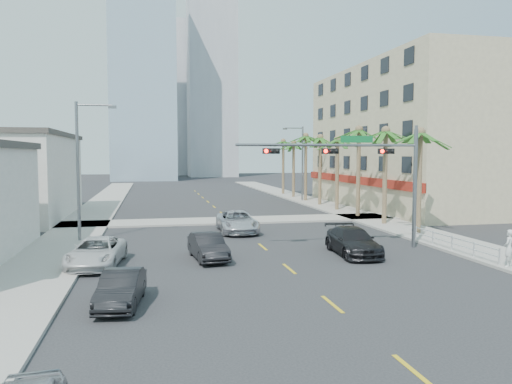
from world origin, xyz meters
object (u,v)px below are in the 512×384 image
car_parked_mid (121,288)px  car_lane_center (237,222)px  car_lane_right (353,241)px  pedestrian (509,248)px  traffic_signal_mast (366,165)px  car_lane_left (208,246)px  car_parked_far (96,252)px

car_parked_mid → car_lane_center: (7.25, 16.51, 0.13)m
car_lane_right → pedestrian: pedestrian is taller
car_lane_right → pedestrian: size_ratio=2.83×
car_parked_mid → traffic_signal_mast: bearing=38.8°
car_lane_left → car_lane_right: bearing=-8.9°
traffic_signal_mast → car_parked_far: traffic_signal_mast is taller
car_lane_left → car_lane_center: car_lane_center is taller
car_parked_mid → car_lane_left: size_ratio=0.93×
car_parked_far → car_lane_center: size_ratio=0.92×
pedestrian → traffic_signal_mast: bearing=-88.2°
car_parked_far → car_parked_mid: bearing=-70.7°
car_lane_center → pedestrian: bearing=-51.2°
car_parked_mid → car_parked_far: car_parked_far is taller
car_parked_far → car_lane_left: bearing=11.4°
traffic_signal_mast → car_lane_right: 4.68m
car_lane_left → car_parked_far: bearing=178.5°
car_lane_center → pedestrian: (11.05, -14.37, 0.29)m
traffic_signal_mast → car_parked_mid: size_ratio=2.79×
car_lane_left → car_lane_center: 9.47m
car_lane_center → car_lane_right: 10.59m
car_parked_far → pedestrian: size_ratio=2.81×
car_lane_left → car_lane_center: bearing=64.4°
car_parked_mid → car_parked_far: bearing=109.5°
car_parked_far → pedestrian: 20.51m
car_lane_left → car_parked_mid: bearing=-124.7°
traffic_signal_mast → car_parked_mid: bearing=-148.0°
car_lane_center → car_lane_right: size_ratio=1.08×
traffic_signal_mast → pedestrian: bearing=-53.4°
car_parked_far → pedestrian: pedestrian is taller
car_parked_mid → car_lane_right: 14.22m
traffic_signal_mast → car_lane_center: 11.09m
traffic_signal_mast → car_lane_left: bearing=-174.5°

